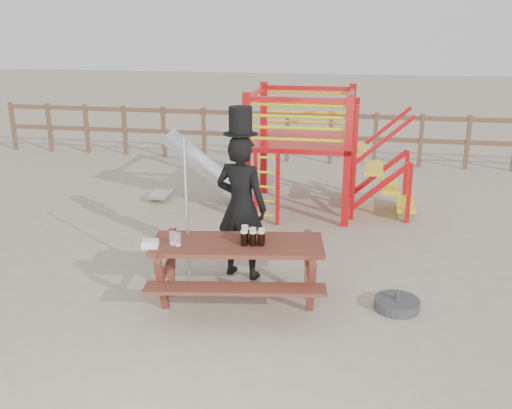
{
  "coord_description": "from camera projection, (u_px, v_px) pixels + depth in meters",
  "views": [
    {
      "loc": [
        1.19,
        -5.96,
        3.17
      ],
      "look_at": [
        -0.08,
        0.8,
        0.93
      ],
      "focal_mm": 40.0,
      "sensor_mm": 36.0,
      "label": 1
    }
  ],
  "objects": [
    {
      "name": "man_with_hat",
      "position": [
        241.0,
        203.0,
        7.13
      ],
      "size": [
        0.76,
        0.59,
        2.19
      ],
      "rotation": [
        0.0,
        0.0,
        2.9
      ],
      "color": "black",
      "rests_on": "ground"
    },
    {
      "name": "empty_glasses",
      "position": [
        175.0,
        239.0,
        6.39
      ],
      "size": [
        0.14,
        0.1,
        0.15
      ],
      "color": "silver",
      "rests_on": "picnic_table"
    },
    {
      "name": "metal_pole",
      "position": [
        187.0,
        217.0,
        6.71
      ],
      "size": [
        0.04,
        0.04,
        1.9
      ],
      "primitive_type": "cylinder",
      "color": "#B2B2B7",
      "rests_on": "ground"
    },
    {
      "name": "back_fence",
      "position": [
        309.0,
        131.0,
        13.08
      ],
      "size": [
        15.09,
        0.09,
        1.2
      ],
      "color": "brown",
      "rests_on": "ground"
    },
    {
      "name": "ground",
      "position": [
        250.0,
        300.0,
        6.76
      ],
      "size": [
        60.0,
        60.0,
        0.0
      ],
      "primitive_type": "plane",
      "color": "tan",
      "rests_on": "ground"
    },
    {
      "name": "paper_bag",
      "position": [
        150.0,
        244.0,
        6.33
      ],
      "size": [
        0.21,
        0.17,
        0.08
      ],
      "primitive_type": "cube",
      "rotation": [
        0.0,
        0.0,
        0.21
      ],
      "color": "white",
      "rests_on": "picnic_table"
    },
    {
      "name": "parasol_base",
      "position": [
        397.0,
        304.0,
        6.54
      ],
      "size": [
        0.52,
        0.52,
        0.22
      ],
      "color": "#37373C",
      "rests_on": "ground"
    },
    {
      "name": "stout_pints",
      "position": [
        252.0,
        236.0,
        6.43
      ],
      "size": [
        0.29,
        0.25,
        0.17
      ],
      "color": "black",
      "rests_on": "picnic_table"
    },
    {
      "name": "playground_fort",
      "position": [
        297.0,
        148.0,
        9.76
      ],
      "size": [
        4.71,
        1.84,
        2.1
      ],
      "color": "red",
      "rests_on": "ground"
    },
    {
      "name": "picnic_table",
      "position": [
        238.0,
        265.0,
        6.56
      ],
      "size": [
        2.13,
        1.63,
        0.75
      ],
      "rotation": [
        0.0,
        0.0,
        0.15
      ],
      "color": "brown",
      "rests_on": "ground"
    }
  ]
}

